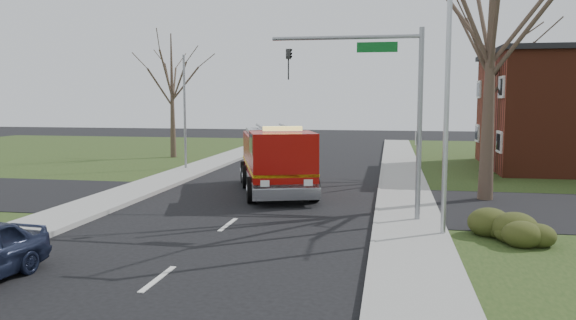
# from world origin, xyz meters

# --- Properties ---
(ground) EXTENTS (120.00, 120.00, 0.00)m
(ground) POSITION_xyz_m (0.00, 0.00, 0.00)
(ground) COLOR black
(ground) RESTS_ON ground
(sidewalk_right) EXTENTS (2.40, 80.00, 0.15)m
(sidewalk_right) POSITION_xyz_m (6.20, 0.00, 0.07)
(sidewalk_right) COLOR gray
(sidewalk_right) RESTS_ON ground
(sidewalk_left) EXTENTS (2.40, 80.00, 0.15)m
(sidewalk_left) POSITION_xyz_m (-6.20, 0.00, 0.07)
(sidewalk_left) COLOR gray
(sidewalk_left) RESTS_ON ground
(health_center_sign) EXTENTS (0.12, 2.00, 1.40)m
(health_center_sign) POSITION_xyz_m (10.50, 12.50, 0.88)
(health_center_sign) COLOR #4F1213
(health_center_sign) RESTS_ON ground
(hedge_corner) EXTENTS (2.80, 2.00, 0.90)m
(hedge_corner) POSITION_xyz_m (9.00, -1.00, 0.58)
(hedge_corner) COLOR #273212
(hedge_corner) RESTS_ON lawn_right
(bare_tree_near) EXTENTS (6.00, 6.00, 12.00)m
(bare_tree_near) POSITION_xyz_m (9.50, 6.00, 7.41)
(bare_tree_near) COLOR #3F3125
(bare_tree_near) RESTS_ON ground
(bare_tree_far) EXTENTS (5.25, 5.25, 10.50)m
(bare_tree_far) POSITION_xyz_m (11.00, 15.00, 6.49)
(bare_tree_far) COLOR #3F3125
(bare_tree_far) RESTS_ON ground
(bare_tree_left) EXTENTS (4.50, 4.50, 9.00)m
(bare_tree_left) POSITION_xyz_m (-10.00, 20.00, 5.56)
(bare_tree_left) COLOR #3F3125
(bare_tree_left) RESTS_ON ground
(traffic_signal_mast) EXTENTS (5.29, 0.18, 6.80)m
(traffic_signal_mast) POSITION_xyz_m (5.21, 1.50, 4.71)
(traffic_signal_mast) COLOR gray
(traffic_signal_mast) RESTS_ON ground
(streetlight_pole) EXTENTS (1.48, 0.16, 8.40)m
(streetlight_pole) POSITION_xyz_m (7.14, -0.50, 4.55)
(streetlight_pole) COLOR #B7BABF
(streetlight_pole) RESTS_ON ground
(utility_pole_far) EXTENTS (0.14, 0.14, 7.00)m
(utility_pole_far) POSITION_xyz_m (-6.80, 14.00, 3.50)
(utility_pole_far) COLOR gray
(utility_pole_far) RESTS_ON ground
(fire_engine) EXTENTS (5.04, 8.43, 3.22)m
(fire_engine) POSITION_xyz_m (0.29, 7.02, 1.46)
(fire_engine) COLOR #8F0A06
(fire_engine) RESTS_ON ground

